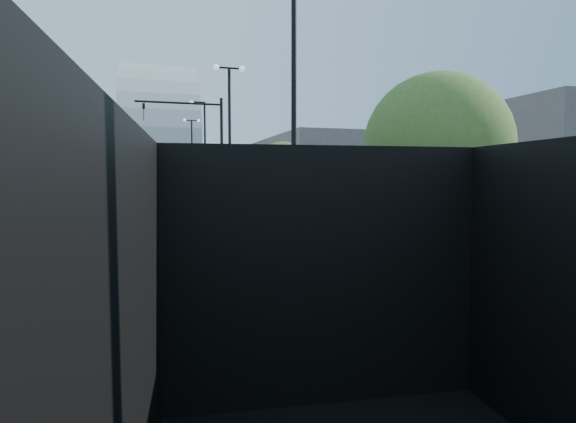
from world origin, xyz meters
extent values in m
cube|color=#4C2D23|center=(3.50, 40.00, 0.06)|extent=(7.00, 140.00, 0.12)
cube|color=slate|center=(6.20, 40.00, 0.07)|extent=(2.40, 140.00, 0.13)
cube|color=gray|center=(0.00, 40.00, 0.07)|extent=(0.30, 140.00, 0.14)
cube|color=slate|center=(-13.00, 40.00, 0.06)|extent=(4.00, 140.00, 0.12)
cube|color=black|center=(-2.20, 1.84, 1.67)|extent=(2.67, 2.76, 2.56)
cube|color=black|center=(-2.07, 3.33, 0.84)|extent=(2.39, 0.69, 1.28)
cube|color=black|center=(-2.33, 0.34, 1.03)|extent=(2.52, 1.00, 0.49)
cube|color=black|center=(-2.41, -0.61, 2.41)|extent=(2.46, 0.33, 1.97)
cylinder|color=black|center=(-3.28, 1.33, 0.54)|extent=(0.39, 1.10, 1.08)
cylinder|color=silver|center=(-3.28, 1.33, 0.54)|extent=(0.38, 0.62, 0.59)
cylinder|color=black|center=(-1.22, 1.15, 0.54)|extent=(0.39, 1.10, 1.08)
cylinder|color=silver|center=(-1.22, 1.15, 0.54)|extent=(0.38, 0.62, 0.59)
cylinder|color=black|center=(-3.14, 2.92, 0.54)|extent=(0.39, 1.10, 1.08)
cylinder|color=silver|center=(-3.14, 2.92, 0.54)|extent=(0.38, 0.62, 0.59)
cylinder|color=black|center=(-1.09, 2.75, 0.54)|extent=(0.39, 1.10, 1.08)
cylinder|color=silver|center=(-1.09, 2.75, 0.54)|extent=(0.38, 0.62, 0.59)
imported|color=silver|center=(-4.75, 17.98, 0.65)|extent=(1.83, 4.10, 1.31)
imported|color=black|center=(-7.64, 40.30, 0.63)|extent=(2.31, 4.60, 1.25)
imported|color=black|center=(-4.93, 40.98, 0.74)|extent=(3.73, 5.49, 1.48)
imported|color=black|center=(6.38, 20.22, 1.01)|extent=(0.83, 0.64, 2.02)
cylinder|color=black|center=(0.60, 10.00, 0.10)|extent=(0.56, 0.56, 0.20)
cylinder|color=black|center=(0.60, 10.00, 4.62)|extent=(0.16, 0.16, 9.00)
cylinder|color=black|center=(0.60, 22.00, 0.10)|extent=(0.56, 0.56, 0.20)
cylinder|color=black|center=(0.60, 22.00, 4.62)|extent=(0.16, 0.16, 9.00)
cylinder|color=black|center=(0.60, 22.00, 9.12)|extent=(1.40, 0.10, 0.10)
sphere|color=silver|center=(-0.10, 22.00, 9.12)|extent=(0.32, 0.32, 0.32)
sphere|color=silver|center=(1.30, 22.00, 9.12)|extent=(0.32, 0.32, 0.32)
cylinder|color=black|center=(0.60, 34.00, 0.10)|extent=(0.56, 0.56, 0.20)
cylinder|color=black|center=(0.60, 34.00, 4.62)|extent=(0.16, 0.16, 9.00)
cylinder|color=black|center=(0.10, 34.00, 9.12)|extent=(1.00, 0.10, 0.10)
sphere|color=silver|center=(-0.40, 34.00, 9.05)|extent=(0.32, 0.32, 0.32)
cylinder|color=black|center=(0.60, 46.00, 0.10)|extent=(0.56, 0.56, 0.20)
cylinder|color=black|center=(0.60, 46.00, 4.62)|extent=(0.16, 0.16, 9.00)
cylinder|color=black|center=(0.60, 46.00, 9.12)|extent=(1.40, 0.10, 0.10)
sphere|color=silver|center=(-0.10, 46.00, 9.12)|extent=(0.32, 0.32, 0.32)
sphere|color=silver|center=(1.30, 46.00, 9.12)|extent=(0.32, 0.32, 0.32)
cylinder|color=black|center=(0.60, 25.00, 4.00)|extent=(0.18, 0.18, 8.00)
cylinder|color=black|center=(-1.90, 25.00, 7.60)|extent=(5.00, 0.12, 0.12)
imported|color=black|center=(-3.90, 25.00, 7.00)|extent=(0.16, 0.20, 1.00)
cylinder|color=#382619|center=(1.60, 4.00, 1.75)|extent=(0.16, 0.16, 3.51)
sphere|color=#416422|center=(1.60, 4.00, 3.76)|extent=(2.78, 2.78, 2.78)
sphere|color=#416422|center=(2.00, 4.30, 3.51)|extent=(1.95, 1.95, 1.95)
sphere|color=#416422|center=(1.30, 3.70, 4.11)|extent=(1.67, 1.67, 1.67)
cylinder|color=#382619|center=(1.60, 15.00, 1.68)|extent=(0.16, 0.16, 3.36)
sphere|color=#3E521C|center=(1.60, 15.00, 3.60)|extent=(2.18, 2.18, 2.18)
sphere|color=#3E521C|center=(2.00, 15.30, 3.36)|extent=(1.53, 1.53, 1.53)
sphere|color=#3E521C|center=(1.30, 14.70, 3.94)|extent=(1.31, 1.31, 1.31)
cylinder|color=#382619|center=(1.60, 27.00, 1.53)|extent=(0.16, 0.16, 3.06)
sphere|color=#45571E|center=(1.60, 27.00, 3.28)|extent=(2.57, 2.57, 2.57)
sphere|color=#45571E|center=(2.00, 27.30, 3.06)|extent=(1.80, 1.80, 1.80)
sphere|color=#45571E|center=(1.30, 26.70, 3.59)|extent=(1.54, 1.54, 1.54)
cylinder|color=#382619|center=(1.60, 39.00, 1.59)|extent=(0.16, 0.16, 3.18)
sphere|color=#4E6121|center=(1.60, 39.00, 3.41)|extent=(2.74, 2.74, 2.74)
sphere|color=#4E6121|center=(2.00, 39.30, 3.18)|extent=(1.92, 1.92, 1.92)
sphere|color=#4E6121|center=(1.30, 38.70, 3.73)|extent=(1.65, 1.65, 1.65)
cube|color=#A0A7AA|center=(-2.00, 85.00, 4.00)|extent=(50.00, 28.00, 8.00)
cube|color=slate|center=(-20.00, 60.00, 5.00)|extent=(14.00, 20.00, 10.00)
cube|color=#615A58|center=(16.00, 50.00, 4.00)|extent=(12.00, 22.00, 8.00)
cube|color=#5F5856|center=(18.00, 20.00, 3.50)|extent=(10.00, 16.00, 7.00)
cube|color=black|center=(2.40, 8.00, 0.13)|extent=(0.50, 0.50, 0.02)
cube|color=black|center=(2.40, 19.00, 0.13)|extent=(0.50, 0.50, 0.02)
camera|label=1|loc=(-3.63, -3.86, 3.16)|focal=29.49mm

